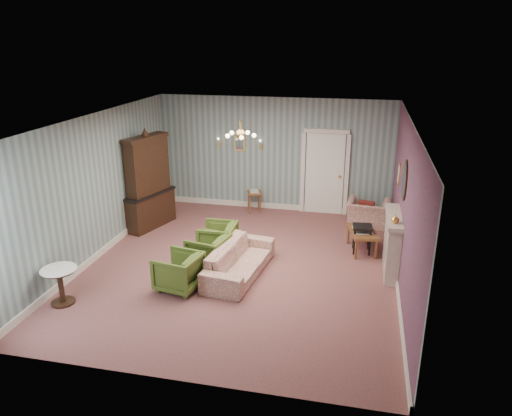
% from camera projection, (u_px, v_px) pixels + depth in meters
% --- Properties ---
extents(floor, '(7.00, 7.00, 0.00)m').
position_uv_depth(floor, '(242.00, 266.00, 9.71)').
color(floor, brown).
rests_on(floor, ground).
extents(ceiling, '(7.00, 7.00, 0.00)m').
position_uv_depth(ceiling, '(240.00, 120.00, 8.74)').
color(ceiling, white).
rests_on(ceiling, ground).
extents(wall_back, '(6.00, 0.00, 6.00)m').
position_uv_depth(wall_back, '(274.00, 155.00, 12.44)').
color(wall_back, slate).
rests_on(wall_back, ground).
extents(wall_front, '(6.00, 0.00, 6.00)m').
position_uv_depth(wall_front, '(172.00, 284.00, 6.00)').
color(wall_front, slate).
rests_on(wall_front, ground).
extents(wall_left, '(0.00, 7.00, 7.00)m').
position_uv_depth(wall_left, '(97.00, 187.00, 9.83)').
color(wall_left, slate).
rests_on(wall_left, ground).
extents(wall_right, '(0.00, 7.00, 7.00)m').
position_uv_depth(wall_right, '(406.00, 208.00, 8.62)').
color(wall_right, slate).
rests_on(wall_right, ground).
extents(wall_right_floral, '(0.00, 7.00, 7.00)m').
position_uv_depth(wall_right_floral, '(405.00, 208.00, 8.62)').
color(wall_right_floral, '#A45264').
rests_on(wall_right_floral, ground).
extents(door, '(1.12, 0.12, 2.16)m').
position_uv_depth(door, '(325.00, 172.00, 12.27)').
color(door, white).
rests_on(door, floor).
extents(olive_chair_a, '(0.80, 0.83, 0.75)m').
position_uv_depth(olive_chair_a, '(178.00, 270.00, 8.72)').
color(olive_chair_a, '#465D20').
rests_on(olive_chair_a, floor).
extents(olive_chair_b, '(0.79, 0.83, 0.73)m').
position_uv_depth(olive_chair_b, '(208.00, 249.00, 9.57)').
color(olive_chair_b, '#465D20').
rests_on(olive_chair_b, floor).
extents(olive_chair_c, '(0.69, 0.73, 0.74)m').
position_uv_depth(olive_chair_c, '(218.00, 237.00, 10.13)').
color(olive_chair_c, '#465D20').
rests_on(olive_chair_c, floor).
extents(sofa_chintz, '(0.83, 2.08, 0.79)m').
position_uv_depth(sofa_chintz, '(239.00, 255.00, 9.24)').
color(sofa_chintz, brown).
rests_on(sofa_chintz, floor).
extents(wingback_chair, '(1.01, 0.70, 0.84)m').
position_uv_depth(wingback_chair, '(368.00, 209.00, 11.63)').
color(wingback_chair, brown).
rests_on(wingback_chair, floor).
extents(dresser, '(0.88, 1.48, 2.32)m').
position_uv_depth(dresser, '(148.00, 179.00, 11.35)').
color(dresser, black).
rests_on(dresser, floor).
extents(fireplace, '(0.30, 1.40, 1.16)m').
position_uv_depth(fireplace, '(392.00, 244.00, 9.30)').
color(fireplace, beige).
rests_on(fireplace, floor).
extents(mantel_vase, '(0.15, 0.15, 0.15)m').
position_uv_depth(mantel_vase, '(395.00, 219.00, 8.72)').
color(mantel_vase, gold).
rests_on(mantel_vase, fireplace).
extents(oval_mirror, '(0.04, 0.76, 0.84)m').
position_uv_depth(oval_mirror, '(404.00, 180.00, 8.86)').
color(oval_mirror, white).
rests_on(oval_mirror, wall_right).
extents(framed_print, '(0.04, 0.34, 0.42)m').
position_uv_depth(framed_print, '(399.00, 174.00, 10.18)').
color(framed_print, gold).
rests_on(framed_print, wall_right).
extents(coffee_table, '(0.72, 1.02, 0.47)m').
position_uv_depth(coffee_table, '(362.00, 241.00, 10.30)').
color(coffee_table, brown).
rests_on(coffee_table, floor).
extents(side_table_black, '(0.42, 0.42, 0.60)m').
position_uv_depth(side_table_black, '(362.00, 239.00, 10.23)').
color(side_table_black, black).
rests_on(side_table_black, floor).
extents(pedestal_table, '(0.70, 0.70, 0.65)m').
position_uv_depth(pedestal_table, '(61.00, 286.00, 8.26)').
color(pedestal_table, black).
rests_on(pedestal_table, floor).
extents(nesting_table, '(0.47, 0.53, 0.58)m').
position_uv_depth(nesting_table, '(254.00, 201.00, 12.60)').
color(nesting_table, brown).
rests_on(nesting_table, floor).
extents(gilt_mirror_back, '(0.28, 0.06, 0.36)m').
position_uv_depth(gilt_mirror_back, '(240.00, 144.00, 12.50)').
color(gilt_mirror_back, gold).
rests_on(gilt_mirror_back, wall_back).
extents(sconce_left, '(0.16, 0.12, 0.30)m').
position_uv_depth(sconce_left, '(219.00, 143.00, 12.60)').
color(sconce_left, gold).
rests_on(sconce_left, wall_back).
extents(sconce_right, '(0.16, 0.12, 0.30)m').
position_uv_depth(sconce_right, '(260.00, 145.00, 12.37)').
color(sconce_right, gold).
rests_on(sconce_right, wall_back).
extents(chandelier, '(0.56, 0.56, 0.36)m').
position_uv_depth(chandelier, '(240.00, 135.00, 8.83)').
color(chandelier, gold).
rests_on(chandelier, ceiling).
extents(burgundy_cushion, '(0.41, 0.28, 0.39)m').
position_uv_depth(burgundy_cushion, '(366.00, 208.00, 11.49)').
color(burgundy_cushion, '#5D1A17').
rests_on(burgundy_cushion, wingback_chair).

